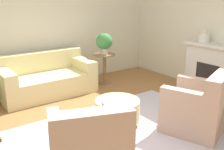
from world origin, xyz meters
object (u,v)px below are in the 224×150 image
(potted_plant_on_side_table, at_px, (104,42))
(armchair_left, at_px, (88,150))
(ottoman_table, at_px, (117,110))
(side_table, at_px, (104,64))
(vase_mantel_near, at_px, (204,37))
(armchair_right, at_px, (198,108))
(couch, at_px, (47,79))

(potted_plant_on_side_table, bearing_deg, armchair_left, -127.00)
(ottoman_table, relative_size, potted_plant_on_side_table, 1.44)
(side_table, distance_m, potted_plant_on_side_table, 0.51)
(vase_mantel_near, bearing_deg, armchair_right, -144.49)
(armchair_left, height_order, armchair_right, same)
(side_table, bearing_deg, potted_plant_on_side_table, 0.00)
(vase_mantel_near, bearing_deg, side_table, 133.18)
(armchair_left, xyz_separation_m, potted_plant_on_side_table, (2.01, 2.67, 0.61))
(vase_mantel_near, height_order, potted_plant_on_side_table, vase_mantel_near)
(ottoman_table, xyz_separation_m, vase_mantel_near, (2.49, 0.35, 0.84))
(ottoman_table, bearing_deg, potted_plant_on_side_table, 61.13)
(couch, relative_size, side_table, 2.69)
(couch, relative_size, vase_mantel_near, 7.50)
(couch, xyz_separation_m, potted_plant_on_side_table, (1.34, -0.14, 0.67))
(ottoman_table, height_order, vase_mantel_near, vase_mantel_near)
(armchair_right, xyz_separation_m, ottoman_table, (-0.92, 0.77, -0.07))
(armchair_left, bearing_deg, couch, 76.66)
(side_table, relative_size, potted_plant_on_side_table, 1.48)
(couch, distance_m, side_table, 1.36)
(ottoman_table, bearing_deg, side_table, 61.13)
(ottoman_table, bearing_deg, couch, 98.35)
(armchair_right, height_order, side_table, armchair_right)
(ottoman_table, distance_m, potted_plant_on_side_table, 2.27)
(potted_plant_on_side_table, bearing_deg, vase_mantel_near, -46.82)
(armchair_left, xyz_separation_m, ottoman_table, (0.97, 0.77, -0.07))
(armchair_right, relative_size, potted_plant_on_side_table, 2.19)
(couch, height_order, armchair_left, armchair_left)
(armchair_right, xyz_separation_m, side_table, (0.13, 2.67, 0.10))
(potted_plant_on_side_table, bearing_deg, couch, 173.92)
(ottoman_table, distance_m, vase_mantel_near, 2.66)
(armchair_right, height_order, potted_plant_on_side_table, potted_plant_on_side_table)
(armchair_left, height_order, vase_mantel_near, vase_mantel_near)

